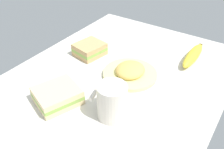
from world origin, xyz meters
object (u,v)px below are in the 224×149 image
Objects in this scene: sandwich_main at (57,96)px; sandwich_extra at (90,49)px; coffee_mug_black at (112,101)px; paper_napkin at (126,34)px; plate_of_food at (130,72)px; banana at (193,55)px.

sandwich_extra is (-25.16, -8.37, 0.00)cm from sandwich_main.
coffee_mug_black is 48.02cm from paper_napkin.
coffee_mug_black reaches higher than sandwich_main.
plate_of_food is 1.38× the size of paper_napkin.
sandwich_extra is 36.64cm from banana.
paper_napkin is (-46.58, -6.03, -2.05)cm from sandwich_main.
plate_of_food reaches higher than paper_napkin.
sandwich_extra is at bearing -161.59° from sandwich_main.
paper_napkin is (-4.17, -29.98, -1.75)cm from banana.
paper_napkin is at bearing -146.08° from plate_of_food.
banana is (-42.41, 23.95, -0.30)cm from sandwich_main.
banana is at bearing 150.54° from sandwich_main.
sandwich_main is 1.16× the size of paper_napkin.
sandwich_extra is at bearing -61.91° from banana.
sandwich_main is at bearing -75.65° from coffee_mug_black.
coffee_mug_black is 0.79× the size of paper_napkin.
banana is (-38.42, 8.35, -3.15)cm from coffee_mug_black.
sandwich_extra is (-3.03, -18.78, 0.84)cm from plate_of_food.
sandwich_extra is 21.64cm from paper_napkin.
coffee_mug_black is 39.44cm from banana.
plate_of_food is 19.23cm from coffee_mug_black.
sandwich_extra reaches higher than banana.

